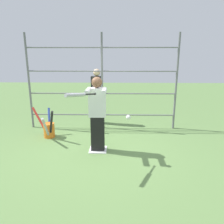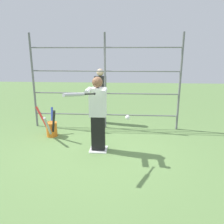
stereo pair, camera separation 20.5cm
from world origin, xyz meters
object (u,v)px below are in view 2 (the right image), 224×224
(batter, at_px, (98,112))
(bat_bucket, at_px, (51,128))
(bystander_behind_fence, at_px, (100,95))
(softball_in_flight, at_px, (128,118))
(baseball_bat_swinging, at_px, (77,95))

(batter, relative_size, bat_bucket, 1.72)
(batter, xyz_separation_m, bystander_behind_fence, (0.20, -2.08, -0.02))
(batter, distance_m, bystander_behind_fence, 2.09)
(batter, bearing_deg, softball_in_flight, 141.98)
(softball_in_flight, bearing_deg, bystander_behind_fence, -71.77)
(batter, xyz_separation_m, softball_in_flight, (-0.66, 0.52, 0.04))
(bystander_behind_fence, bearing_deg, bat_bucket, 47.26)
(softball_in_flight, relative_size, bat_bucket, 0.10)
(baseball_bat_swinging, bearing_deg, batter, -106.59)
(bystander_behind_fence, bearing_deg, baseball_bat_swinging, 88.82)
(softball_in_flight, xyz_separation_m, bystander_behind_fence, (0.86, -2.60, -0.06))
(softball_in_flight, height_order, bystander_behind_fence, bystander_behind_fence)
(baseball_bat_swinging, xyz_separation_m, bystander_behind_fence, (-0.06, -2.94, -0.57))
(bat_bucket, bearing_deg, baseball_bat_swinging, 124.48)
(baseball_bat_swinging, relative_size, softball_in_flight, 7.62)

